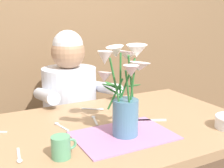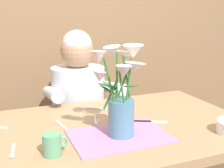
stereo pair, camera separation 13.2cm
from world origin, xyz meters
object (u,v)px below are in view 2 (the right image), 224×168
flower_vase (121,91)px  seated_person (79,118)px  ceramic_mug (52,144)px  dinner_knife (147,122)px

flower_vase → seated_person: bearing=88.3°
seated_person → ceramic_mug: size_ratio=12.20×
flower_vase → dinner_knife: bearing=28.8°
ceramic_mug → seated_person: bearing=68.4°
seated_person → dinner_knife: 0.68m
seated_person → dinner_knife: seated_person is taller
flower_vase → dinner_knife: (0.17, 0.10, -0.19)m
seated_person → dinner_knife: (0.15, -0.64, 0.18)m
flower_vase → ceramic_mug: bearing=-168.2°
ceramic_mug → dinner_knife: bearing=18.6°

